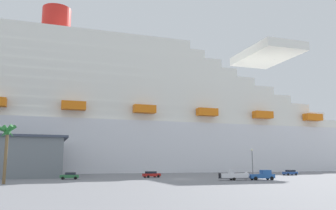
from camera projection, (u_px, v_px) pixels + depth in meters
The scene contains 9 objects.
ground_plane at pixel (145, 175), 108.35m from camera, with size 600.00×600.00×0.00m, color gray.
cruise_ship at pixel (124, 120), 137.45m from camera, with size 250.84×40.52×67.30m.
pickup_truck at pixel (262, 175), 76.72m from camera, with size 5.88×3.10×2.20m.
small_boat_on_trailer at pixel (237, 176), 75.68m from camera, with size 8.34×3.13×2.15m.
palm_tree at pixel (7, 137), 64.32m from camera, with size 3.37×3.38×10.88m.
street_lamp at pixel (252, 159), 83.74m from camera, with size 0.56×0.56×7.10m.
parked_car_blue_suv at pixel (290, 172), 103.14m from camera, with size 4.37×2.05×1.58m.
parked_car_green_wagon at pixel (70, 176), 79.68m from camera, with size 4.46×2.58×1.58m.
parked_car_red_hatchback at pixel (151, 174), 88.50m from camera, with size 4.70×2.72×1.58m.
Camera 1 is at (-32.76, -75.72, 4.03)m, focal length 37.09 mm.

